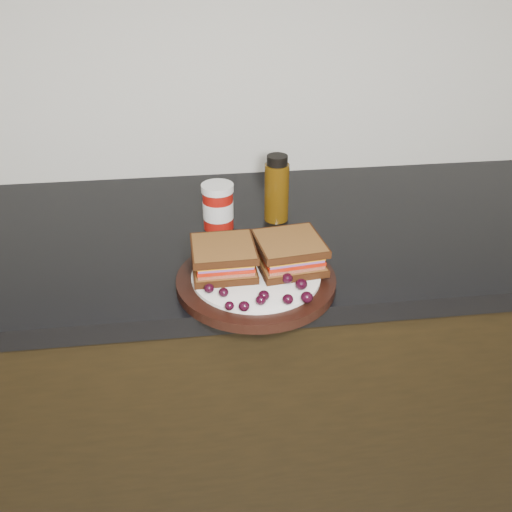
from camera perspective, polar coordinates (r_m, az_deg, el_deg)
The scene contains 28 objects.
base_cabinets at distance 1.47m, azimuth -2.93°, elevation -13.71°, with size 3.96×0.58×0.86m, color black.
countertop at distance 1.20m, azimuth -3.49°, elevation 1.84°, with size 3.98×0.60×0.04m, color black.
plate at distance 1.00m, azimuth 0.00°, elevation -2.51°, with size 0.28×0.28×0.02m, color black.
sandwich_left at distance 0.99m, azimuth -3.26°, elevation -0.20°, with size 0.11×0.11×0.05m, color brown, non-canonical shape.
sandwich_right at distance 1.01m, azimuth 3.35°, elevation 0.32°, with size 0.11×0.11×0.05m, color brown, non-canonical shape.
grape_0 at distance 0.95m, azimuth -4.72°, elevation -3.24°, with size 0.02×0.02×0.02m, color black.
grape_1 at distance 0.93m, azimuth -3.25°, elevation -3.65°, with size 0.02×0.02×0.02m, color black.
grape_2 at distance 0.90m, azimuth -2.67°, elevation -4.99°, with size 0.02×0.02×0.01m, color black.
grape_3 at distance 0.90m, azimuth -1.20°, elevation -5.04°, with size 0.02×0.02×0.02m, color black.
grape_4 at distance 0.91m, azimuth 0.49°, elevation -4.43°, with size 0.02×0.02×0.02m, color black.
grape_5 at distance 0.92m, azimuth 0.79°, elevation -3.98°, with size 0.02×0.02×0.02m, color black.
grape_6 at distance 0.92m, azimuth 3.20°, elevation -4.34°, with size 0.02×0.02×0.02m, color black.
grape_7 at distance 0.92m, azimuth 5.10°, elevation -4.13°, with size 0.02×0.02×0.02m, color black.
grape_8 at distance 0.95m, azimuth 4.56°, elevation -2.84°, with size 0.02×0.02×0.02m, color black.
grape_9 at distance 0.97m, azimuth 3.15°, elevation -2.25°, with size 0.02×0.02×0.02m, color black.
grape_10 at distance 1.00m, azimuth 5.45°, elevation -1.19°, with size 0.02×0.02×0.02m, color black.
grape_11 at distance 1.01m, azimuth 3.93°, elevation -0.81°, with size 0.02×0.02×0.02m, color black.
grape_12 at distance 1.02m, azimuth 3.68°, elevation -0.26°, with size 0.02×0.02×0.02m, color black.
grape_13 at distance 1.05m, azimuth 2.51°, elevation 0.72°, with size 0.02×0.02×0.02m, color black.
grape_14 at distance 1.02m, azimuth -2.98°, elevation -0.31°, with size 0.02×0.02×0.02m, color black.
grape_15 at distance 1.00m, azimuth -3.01°, elevation -1.16°, with size 0.02×0.02×0.02m, color black.
grape_16 at distance 1.00m, azimuth -4.88°, elevation -1.23°, with size 0.02×0.02×0.02m, color black.
grape_17 at distance 0.97m, azimuth -4.55°, elevation -2.12°, with size 0.02×0.02×0.02m, color black.
grape_18 at distance 1.02m, azimuth -4.07°, elevation -0.25°, with size 0.02×0.02×0.02m, color black.
grape_19 at distance 1.01m, azimuth -4.07°, elevation -0.63°, with size 0.02×0.02×0.02m, color black.
grape_20 at distance 0.98m, azimuth -2.79°, elevation -1.73°, with size 0.02×0.02×0.02m, color black.
condiment_jar at distance 1.18m, azimuth -3.82°, elevation 4.98°, with size 0.07×0.07×0.10m, color maroon.
oil_bottle at distance 1.20m, azimuth 2.08°, elevation 6.79°, with size 0.05×0.05×0.14m, color #482D07.
Camera 1 is at (-0.06, 0.65, 1.46)m, focal length 40.00 mm.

